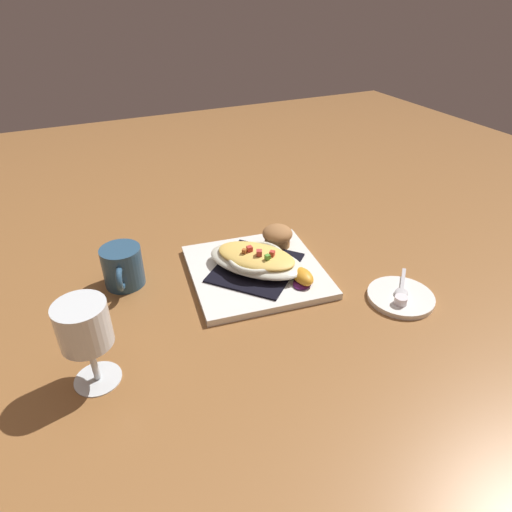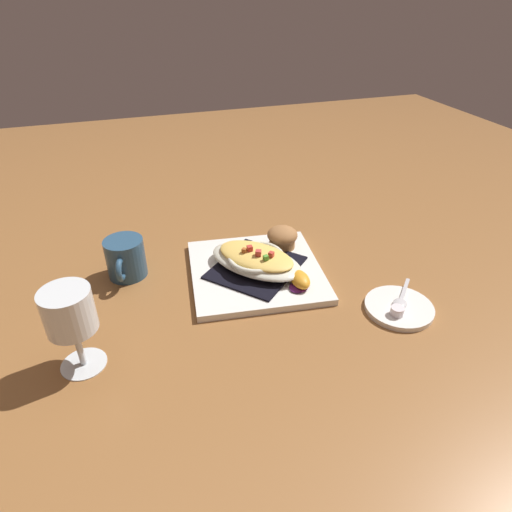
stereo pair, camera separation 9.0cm
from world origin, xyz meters
The scene contains 11 objects.
ground_plane centered at (0.00, 0.00, 0.00)m, with size 2.60×2.60×0.00m, color #936033.
square_plate centered at (0.00, 0.00, 0.01)m, with size 0.27×0.27×0.01m, color white.
folded_napkin centered at (0.00, 0.00, 0.02)m, with size 0.15×0.17×0.00m, color black.
gratin_dish centered at (0.00, 0.00, 0.04)m, with size 0.23×0.22×0.05m.
muffin centered at (-0.06, 0.08, 0.04)m, with size 0.07×0.07×0.05m.
orange_garnish centered at (0.08, 0.06, 0.03)m, with size 0.07×0.06×0.03m.
coffee_mug centered at (-0.08, -0.25, 0.04)m, with size 0.11×0.08×0.08m.
stemmed_glass centered at (0.16, -0.34, 0.10)m, with size 0.08×0.08×0.15m.
creamer_saucer centered at (0.19, 0.22, 0.01)m, with size 0.13×0.13×0.01m, color white.
spoon centered at (0.19, 0.22, 0.01)m, with size 0.09×0.08×0.01m.
creamer_cup_0 centered at (0.21, 0.20, 0.02)m, with size 0.02×0.02×0.02m, color white.
Camera 1 is at (0.69, -0.32, 0.53)m, focal length 31.08 mm.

